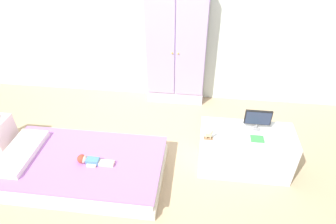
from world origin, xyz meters
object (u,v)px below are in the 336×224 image
(tv_stand, at_px, (245,151))
(book_green, at_px, (257,139))
(bed, at_px, (83,167))
(rocking_horse_toy, at_px, (209,135))
(wardrobe, at_px, (176,49))
(tv_monitor, at_px, (258,119))
(doll, at_px, (89,160))

(tv_stand, relative_size, book_green, 7.67)
(bed, xyz_separation_m, rocking_horse_toy, (1.33, 0.17, 0.45))
(bed, relative_size, tv_stand, 1.78)
(tv_stand, distance_m, book_green, 0.29)
(tv_stand, distance_m, rocking_horse_toy, 0.53)
(wardrobe, xyz_separation_m, tv_monitor, (0.96, -1.22, -0.18))
(tv_monitor, xyz_separation_m, book_green, (-0.01, -0.17, -0.12))
(tv_monitor, height_order, rocking_horse_toy, tv_monitor)
(tv_stand, height_order, tv_monitor, tv_monitor)
(tv_monitor, relative_size, rocking_horse_toy, 2.46)
(wardrobe, distance_m, tv_stand, 1.67)
(doll, relative_size, book_green, 3.07)
(tv_monitor, bearing_deg, rocking_horse_toy, -155.43)
(bed, relative_size, rocking_horse_toy, 15.89)
(tv_monitor, height_order, book_green, tv_monitor)
(rocking_horse_toy, bearing_deg, doll, -170.76)
(bed, bearing_deg, doll, -16.64)
(rocking_horse_toy, height_order, book_green, rocking_horse_toy)
(doll, relative_size, rocking_horse_toy, 3.57)
(wardrobe, relative_size, book_green, 12.93)
(tv_stand, height_order, book_green, book_green)
(bed, distance_m, book_green, 1.87)
(doll, bearing_deg, rocking_horse_toy, 9.24)
(book_green, bearing_deg, bed, -173.22)
(tv_stand, xyz_separation_m, tv_monitor, (0.08, 0.08, 0.39))
(doll, relative_size, tv_stand, 0.40)
(tv_stand, distance_m, tv_monitor, 0.40)
(tv_stand, bearing_deg, rocking_horse_toy, -160.11)
(bed, bearing_deg, wardrobe, 62.07)
(wardrobe, relative_size, rocking_horse_toy, 15.01)
(bed, relative_size, tv_monitor, 6.45)
(bed, height_order, wardrobe, wardrobe)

